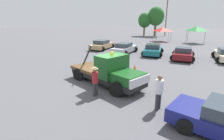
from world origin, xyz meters
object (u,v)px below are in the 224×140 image
object	(u,v)px
parked_car_maroon	(183,53)
parked_car_teal	(153,50)
tow_truck	(109,72)
canopy_tent_green	(197,29)
canopy_tent_red	(163,29)
tree_center	(145,20)
parked_car_tan	(102,45)
tree_left	(156,16)
parked_car_silver	(124,48)
person_at_hood	(95,79)
person_near_truck	(159,90)
traffic_cone	(135,68)
utility_pole	(167,14)

from	to	relation	value
parked_car_maroon	parked_car_teal	bearing A→B (deg)	74.93
tow_truck	canopy_tent_green	world-z (taller)	canopy_tent_green
parked_car_teal	canopy_tent_red	world-z (taller)	canopy_tent_red
tow_truck	parked_car_teal	size ratio (longest dim) A/B	1.38
tow_truck	tree_center	bearing A→B (deg)	122.49
parked_car_tan	tree_left	size ratio (longest dim) A/B	0.63
parked_car_tan	tree_center	bearing A→B (deg)	1.50
canopy_tent_green	parked_car_maroon	bearing A→B (deg)	-91.71
parked_car_tan	tree_left	xyz separation A→B (m)	(1.68, 23.42, 4.12)
parked_car_silver	tree_center	xyz separation A→B (m)	(-5.01, 23.79, 3.18)
person_at_hood	tree_left	world-z (taller)	tree_left
person_near_truck	tree_center	world-z (taller)	tree_center
parked_car_silver	traffic_cone	bearing A→B (deg)	-147.36
person_near_truck	parked_car_maroon	xyz separation A→B (m)	(-0.26, 12.44, -0.38)
tow_truck	tree_center	size ratio (longest dim) A/B	1.08
tree_center	traffic_cone	distance (m)	32.06
person_at_hood	canopy_tent_red	distance (m)	27.46
person_near_truck	parked_car_silver	size ratio (longest dim) A/B	0.38
utility_pole	parked_car_teal	bearing A→B (deg)	-81.76
canopy_tent_green	traffic_cone	distance (m)	22.03
parked_car_tan	utility_pole	world-z (taller)	utility_pole
parked_car_teal	tree_left	bearing A→B (deg)	4.40
tow_truck	person_at_hood	bearing A→B (deg)	-68.17
person_at_hood	tree_left	bearing A→B (deg)	113.30
parked_car_maroon	tree_left	distance (m)	26.79
utility_pole	tree_center	bearing A→B (deg)	-163.74
person_at_hood	parked_car_teal	xyz separation A→B (m)	(-0.18, 13.22, -0.37)
canopy_tent_red	canopy_tent_green	xyz separation A→B (m)	(5.96, 0.11, 0.26)
tow_truck	traffic_cone	distance (m)	4.03
canopy_tent_red	canopy_tent_green	distance (m)	5.97
parked_car_teal	utility_pole	xyz separation A→B (m)	(-3.57, 24.63, 4.68)
tow_truck	parked_car_silver	bearing A→B (deg)	127.07
tree_left	tow_truck	bearing A→B (deg)	-80.34
person_at_hood	parked_car_silver	size ratio (longest dim) A/B	0.37
parked_car_silver	parked_car_teal	size ratio (longest dim) A/B	1.04
tow_truck	utility_pole	xyz separation A→B (m)	(-3.64, 35.98, 4.42)
parked_car_maroon	parked_car_tan	bearing A→B (deg)	78.95
parked_car_silver	person_near_truck	bearing A→B (deg)	-147.35
parked_car_tan	canopy_tent_green	world-z (taller)	canopy_tent_green
utility_pole	canopy_tent_red	bearing A→B (deg)	-81.45
parked_car_silver	canopy_tent_green	xyz separation A→B (m)	(7.52, 14.85, 1.91)
tow_truck	canopy_tent_green	xyz separation A→B (m)	(3.91, 25.58, 1.64)
parked_car_maroon	tree_center	distance (m)	26.92
person_at_hood	parked_car_maroon	size ratio (longest dim) A/B	0.38
canopy_tent_green	utility_pole	distance (m)	13.14
tree_center	canopy_tent_green	bearing A→B (deg)	-35.53
parked_car_tan	utility_pole	xyz separation A→B (m)	(4.07, 23.99, 4.68)
parked_car_teal	tree_center	world-z (taller)	tree_center
parked_car_teal	utility_pole	distance (m)	25.32
canopy_tent_green	utility_pole	bearing A→B (deg)	125.96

